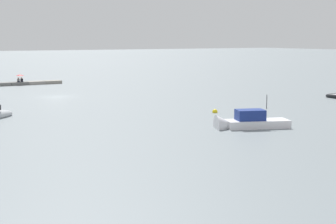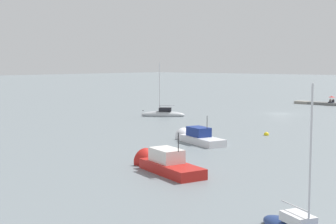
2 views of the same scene
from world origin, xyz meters
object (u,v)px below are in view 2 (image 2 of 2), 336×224
Objects in this scene: mooring_buoy_mid at (266,134)px; person_seated_grey_right at (330,101)px; motorboat_red_near at (164,165)px; motorboat_white_mid at (197,139)px; umbrella_open_red at (332,97)px; sailboat_grey_far at (163,114)px; person_seated_dark_left at (333,101)px.

person_seated_grey_right is at bearing -76.57° from mooring_buoy_mid.
mooring_buoy_mid is at bearing 26.45° from motorboat_red_near.
mooring_buoy_mid is (-2.95, -8.77, -0.28)m from motorboat_white_mid.
motorboat_red_near reaches higher than umbrella_open_red.
motorboat_white_mid is 12.08× the size of mooring_buoy_mid.
sailboat_grey_far is at bearing -18.41° from mooring_buoy_mid.
sailboat_grey_far is (11.62, 34.69, -1.32)m from umbrella_open_red.
person_seated_dark_left is 0.11× the size of motorboat_white_mid.
sailboat_grey_far is at bearing 80.15° from person_seated_grey_right.
person_seated_grey_right is at bearing 12.29° from person_seated_dark_left.
umbrella_open_red is 51.00m from motorboat_white_mid.
motorboat_white_mid is (-18.32, 15.85, 0.06)m from sailboat_grey_far.
mooring_buoy_mid is at bearing -144.16° from sailboat_grey_far.
motorboat_white_mid is at bearing 44.87° from motorboat_red_near.
mooring_buoy_mid is at bearing 1.32° from motorboat_white_mid.
person_seated_dark_left is 0.10× the size of motorboat_red_near.
person_seated_grey_right is at bearing 19.96° from umbrella_open_red.
motorboat_white_mid reaches higher than person_seated_grey_right.
sailboat_grey_far is (11.32, 34.58, -0.46)m from person_seated_grey_right.
mooring_buoy_mid is (-9.95, 41.67, -0.68)m from person_seated_grey_right.
umbrella_open_red is 36.61m from sailboat_grey_far.
motorboat_red_near reaches higher than person_seated_grey_right.
sailboat_grey_far reaches higher than person_seated_dark_left.
sailboat_grey_far is 1.15× the size of motorboat_red_near.
umbrella_open_red is at bearing 29.59° from motorboat_red_near.
motorboat_white_mid is at bearing 71.40° from mooring_buoy_mid.
person_seated_dark_left is 0.57× the size of umbrella_open_red.
person_seated_grey_right is 42.84m from mooring_buoy_mid.
motorboat_red_near is (-12.68, 62.38, -1.23)m from umbrella_open_red.
motorboat_red_near is (-12.41, 62.31, -0.37)m from person_seated_dark_left.
motorboat_red_near is 20.83m from mooring_buoy_mid.
person_seated_dark_left is 0.90m from umbrella_open_red.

